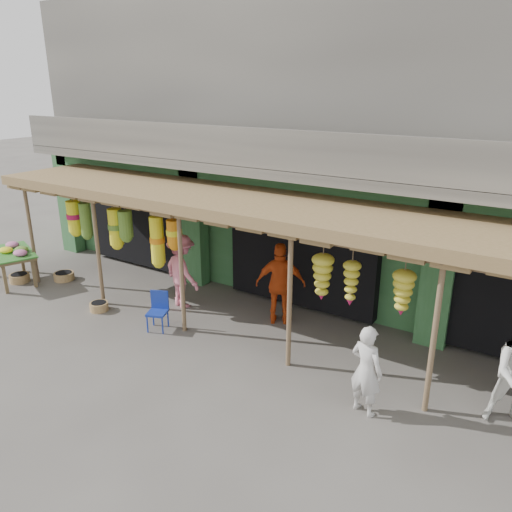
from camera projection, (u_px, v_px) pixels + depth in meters
The scene contains 11 objects.
ground at pixel (249, 346), 9.92m from camera, with size 80.00×80.00×0.00m, color #514C47.
building at pixel (354, 148), 12.67m from camera, with size 16.40×6.80×7.00m.
awning at pixel (264, 210), 9.79m from camera, with size 14.00×2.70×2.79m.
flower_table at pixel (13, 253), 12.83m from camera, with size 1.87×1.49×0.98m.
blue_chair at pixel (158, 308), 10.49m from camera, with size 0.51×0.51×0.82m.
basket_left at pixel (20, 278), 13.06m from camera, with size 0.51×0.51×0.21m, color olive.
basket_mid at pixel (64, 276), 13.19m from camera, with size 0.52×0.52×0.20m, color olive.
basket_right at pixel (99, 306), 11.42m from camera, with size 0.42×0.42×0.19m, color #A27E4B.
person_front at pixel (366, 370), 7.69m from camera, with size 0.55×0.36×1.50m, color silver.
person_vendor at pixel (281, 284), 10.59m from camera, with size 1.06×0.44×1.81m, color #CA4213.
person_shopper at pixel (182, 271), 11.42m from camera, with size 1.12×0.65×1.74m, color pink.
Camera 1 is at (4.87, -7.30, 4.95)m, focal length 35.00 mm.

